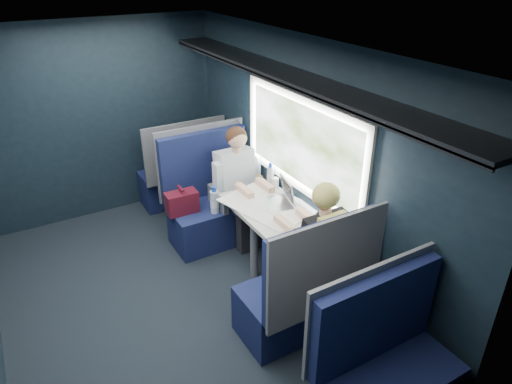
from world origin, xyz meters
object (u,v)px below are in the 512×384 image
table (268,215)px  man (240,181)px  woman (319,243)px  laptop (282,197)px  seat_row_front (182,174)px  seat_bay_far (304,294)px  seat_bay_near (212,204)px  seat_row_back (385,374)px  bottle_small (270,175)px  cup (275,183)px

table → man: 0.70m
table → woman: 0.71m
laptop → woman: bearing=-98.2°
seat_row_front → man: 1.17m
seat_bay_far → woman: (0.25, 0.17, 0.31)m
seat_bay_near → seat_row_back: (0.02, -2.67, -0.01)m
table → bottle_small: bearing=55.9°
seat_bay_far → woman: woman is taller
seat_bay_far → laptop: bearing=68.4°
seat_bay_far → seat_row_front: 2.67m
man → woman: (0.00, -1.41, 0.01)m
seat_bay_near → man: size_ratio=0.95×
table → seat_bay_far: seat_bay_far is taller
cup → seat_bay_near: bearing=133.5°
seat_row_back → laptop: 1.90m
seat_bay_far → seat_bay_near: bearing=90.5°
seat_row_front → woman: (0.25, -2.50, 0.32)m
seat_bay_far → man: man is taller
table → woman: bearing=-84.5°
seat_bay_far → table: bearing=78.2°
seat_row_front → seat_bay_near: bearing=-91.0°
man → cup: bearing=-56.7°
seat_bay_near → man: man is taller
table → bottle_small: size_ratio=4.11×
seat_row_back → cup: (0.48, 2.15, 0.38)m
table → seat_row_front: size_ratio=0.86×
seat_row_back → bottle_small: size_ratio=4.76×
seat_row_front → woman: bearing=-84.3°
table → seat_row_back: seat_row_back is taller
man → seat_row_front: bearing=102.8°
seat_row_front → seat_bay_far: bearing=-90.0°
seat_bay_near → seat_row_back: 2.67m
seat_bay_far → bottle_small: (0.47, 1.29, 0.43)m
bottle_small → man: bearing=127.9°
man → laptop: size_ratio=3.57×
seat_bay_far → seat_row_back: (0.00, -0.92, -0.00)m
seat_bay_far → seat_row_front: bearing=90.0°
man → woman: size_ratio=1.00×
seat_row_back → seat_bay_far: bearing=90.0°
seat_bay_near → seat_row_front: seat_bay_near is taller
man → laptop: (0.11, -0.67, 0.09)m
laptop → seat_row_back: bearing=-101.1°
seat_row_back → man: (0.25, 2.50, 0.31)m
seat_bay_near → seat_row_front: size_ratio=1.09×
man → bottle_small: bearing=-52.1°
table → cup: 0.48m
laptop → seat_row_front: bearing=101.4°
bottle_small → seat_row_front: bearing=108.7°
woman → bottle_small: (0.22, 1.13, 0.12)m
man → laptop: man is taller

